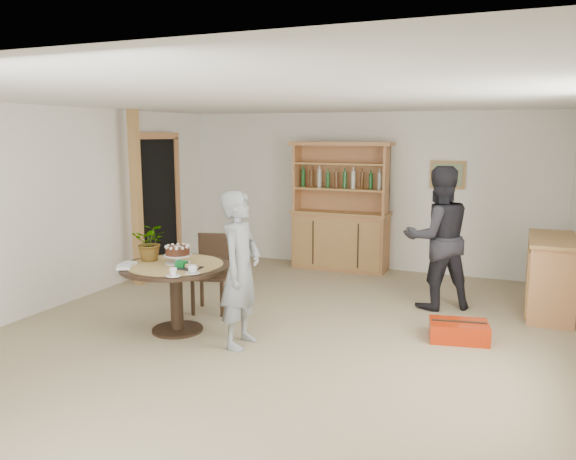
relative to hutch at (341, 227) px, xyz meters
The scene contains 17 objects.
ground 3.33m from the hutch, 84.71° to the right, with size 7.00×7.00×0.00m, color tan.
room_shell 3.41m from the hutch, 84.65° to the right, with size 6.04×7.04×2.52m.
doorway 2.94m from the hutch, 154.78° to the right, with size 0.13×1.10×2.18m.
pine_post 3.20m from the hutch, 139.62° to the right, with size 0.12×0.12×2.50m, color #B7854D.
hutch is the anchor object (origin of this frame).
sideboard 3.29m from the hutch, 22.21° to the right, with size 0.54×1.26×0.94m.
dining_table 3.59m from the hutch, 102.55° to the right, with size 1.20×1.20×0.76m.
dining_chair 2.80m from the hutch, 106.63° to the right, with size 0.51×0.51×0.95m.
birthday_cake 3.55m from the hutch, 102.73° to the right, with size 0.30×0.30×0.20m.
flower_vase 3.64m from the hutch, 108.12° to the right, with size 0.38×0.33×0.42m, color #3F7233.
gift_tray 3.67m from the hutch, 98.86° to the right, with size 0.30×0.20×0.08m.
coffee_cup_a 3.80m from the hutch, 95.73° to the right, with size 0.15×0.15×0.09m.
coffee_cup_b 3.99m from the hutch, 97.21° to the right, with size 0.15×0.15×0.08m.
napkins 4.00m from the hutch, 107.32° to the right, with size 0.24×0.33×0.03m.
teen_boy 3.61m from the hutch, 88.89° to the right, with size 0.58×0.38×1.60m, color gray.
adult_person 2.31m from the hutch, 41.21° to the right, with size 0.86×0.67×1.78m, color black.
red_suitcase 3.41m from the hutch, 50.62° to the right, with size 0.67×0.51×0.21m.
Camera 1 is at (2.36, -5.28, 2.15)m, focal length 35.00 mm.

